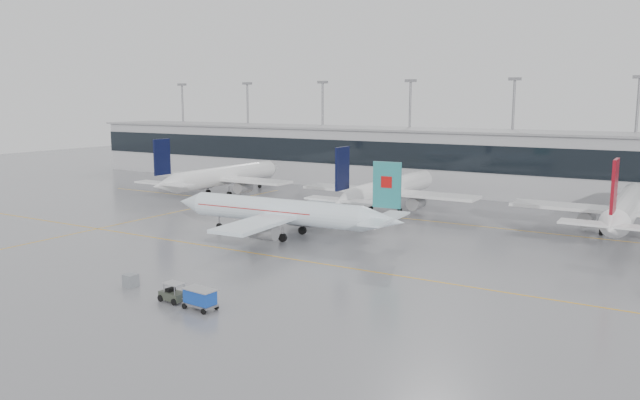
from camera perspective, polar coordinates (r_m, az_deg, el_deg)
The scene contains 15 objects.
ground at distance 74.45m, azimuth -4.79°, elevation -5.06°, with size 320.00×320.00×0.00m, color gray.
taxi_line_main at distance 74.45m, azimuth -4.79°, elevation -5.06°, with size 120.00×0.25×0.01m, color orange.
taxi_line_north at distance 99.74m, azimuth 5.34°, elevation -1.43°, with size 120.00×0.25×0.01m, color orange.
taxi_line_cross at distance 104.71m, azimuth -13.34°, elevation -1.13°, with size 0.25×60.00×0.01m, color orange.
terminal at distance 128.25m, azimuth 11.62°, elevation 3.48°, with size 180.00×15.00×12.00m, color #A8A8AC.
terminal_glass at distance 121.05m, azimuth 10.44°, elevation 3.90°, with size 180.00×0.20×5.00m, color black.
terminal_roof at distance 127.81m, azimuth 11.71°, elevation 6.25°, with size 182.00×16.00×0.40m, color gray.
light_masts at distance 133.43m, azimuth 12.59°, elevation 6.83°, with size 156.40×1.00×22.60m.
air_canada_jet at distance 83.35m, azimuth -3.23°, elevation -1.11°, with size 35.01×27.62×10.82m.
parked_jet_b at distance 121.18m, azimuth -8.93°, elevation 2.15°, with size 29.64×36.96×11.72m.
parked_jet_c at distance 102.43m, azimuth 6.27°, elevation 0.94°, with size 29.64×36.96×11.72m.
parked_jet_d at distance 93.54m, azimuth 26.12°, elevation -0.73°, with size 29.64×36.96×11.72m.
baggage_tug at distance 59.08m, azimuth -13.31°, elevation -8.43°, with size 3.76×1.76×1.80m.
baggage_cart at distance 56.35m, azimuth -10.92°, elevation -8.72°, with size 3.18×1.96×1.88m.
gse_unit at distance 64.71m, azimuth -16.92°, elevation -7.05°, with size 1.25×1.16×1.25m, color gray.
Camera 1 is at (42.39, -58.42, 18.22)m, focal length 35.00 mm.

